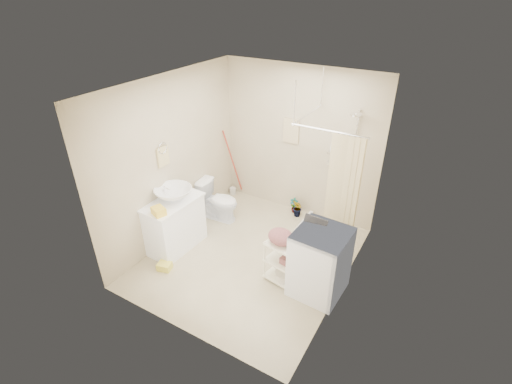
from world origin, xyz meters
TOP-DOWN VIEW (x-y plane):
  - floor at (0.00, 0.00)m, footprint 3.20×3.20m
  - ceiling at (0.00, 0.00)m, footprint 2.80×3.20m
  - wall_back at (0.00, 1.60)m, footprint 2.80×0.04m
  - wall_front at (0.00, -1.60)m, footprint 2.80×0.04m
  - wall_left at (-1.40, 0.00)m, footprint 0.04×3.20m
  - wall_right at (1.40, 0.00)m, footprint 0.04×3.20m
  - vanity at (-1.16, -0.36)m, footprint 0.58×0.97m
  - sink at (-1.16, -0.31)m, footprint 0.63×0.63m
  - counter_basket at (-1.07, -0.73)m, footprint 0.24×0.21m
  - floor_basket at (-0.95, -0.89)m, footprint 0.33×0.28m
  - toilet at (-1.04, 0.64)m, footprint 0.73×0.45m
  - mop at (-1.31, 1.48)m, footprint 0.14×0.14m
  - potted_plant_a at (0.02, 1.47)m, footprint 0.16×0.12m
  - potted_plant_b at (0.15, 1.37)m, footprint 0.24×0.23m
  - hanging_towel at (-0.15, 1.58)m, footprint 0.28×0.03m
  - towel_ring at (-1.38, -0.20)m, footprint 0.04×0.22m
  - tp_holder at (-1.36, 0.05)m, footprint 0.08×0.12m
  - shower at (0.85, 1.05)m, footprint 1.10×1.10m
  - shampoo_bottle_a at (0.62, 1.52)m, footprint 0.10×0.10m
  - shampoo_bottle_b at (0.76, 1.51)m, footprint 0.10×0.10m
  - washing_machine at (1.14, -0.14)m, footprint 0.69×0.71m
  - laundry_rack at (0.68, -0.22)m, footprint 0.60×0.41m
  - ironing_board at (0.93, -0.13)m, footprint 0.32×0.12m

SIDE VIEW (x-z plane):
  - floor at x=0.00m, z-range 0.00..0.00m
  - floor_basket at x=-0.95m, z-range 0.00..0.15m
  - potted_plant_a at x=0.02m, z-range 0.00..0.29m
  - potted_plant_b at x=0.15m, z-range 0.00..0.34m
  - toilet at x=-1.04m, z-range 0.00..0.71m
  - laundry_rack at x=0.68m, z-range 0.00..0.76m
  - vanity at x=-1.16m, z-range 0.00..0.83m
  - washing_machine at x=1.14m, z-range 0.00..0.96m
  - ironing_board at x=0.93m, z-range 0.00..1.09m
  - mop at x=-1.31m, z-range 0.00..1.35m
  - tp_holder at x=-1.36m, z-range 0.65..0.79m
  - counter_basket at x=-1.07m, z-range 0.83..0.94m
  - sink at x=-1.16m, z-range 0.83..1.03m
  - shower at x=0.85m, z-range 0.00..2.10m
  - wall_back at x=0.00m, z-range 0.00..2.60m
  - wall_front at x=0.00m, z-range 0.00..2.60m
  - wall_left at x=-1.40m, z-range 0.00..2.60m
  - wall_right at x=1.40m, z-range 0.00..2.60m
  - shampoo_bottle_b at x=0.76m, z-range 1.32..1.50m
  - shampoo_bottle_a at x=0.62m, z-range 1.32..1.55m
  - towel_ring at x=-1.38m, z-range 1.30..1.64m
  - hanging_towel at x=-0.15m, z-range 1.29..1.71m
  - ceiling at x=0.00m, z-range 2.58..2.62m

